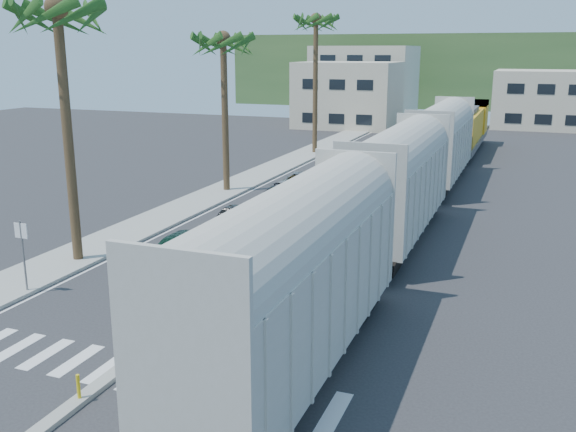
# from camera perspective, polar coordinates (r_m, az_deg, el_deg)

# --- Properties ---
(ground) EXTENTS (140.00, 140.00, 0.00)m
(ground) POSITION_cam_1_polar(r_m,az_deg,el_deg) (22.12, -11.46, -10.98)
(ground) COLOR #28282B
(ground) RESTS_ON ground
(sidewalk) EXTENTS (3.00, 90.00, 0.15)m
(sidewalk) POSITION_cam_1_polar(r_m,az_deg,el_deg) (46.99, -4.06, 3.03)
(sidewalk) COLOR gray
(sidewalk) RESTS_ON ground
(rails) EXTENTS (1.56, 100.00, 0.06)m
(rails) POSITION_cam_1_polar(r_m,az_deg,el_deg) (46.08, 13.00, 2.40)
(rails) COLOR black
(rails) RESTS_ON ground
(median) EXTENTS (0.45, 60.00, 0.85)m
(median) POSITION_cam_1_polar(r_m,az_deg,el_deg) (39.41, 4.10, 0.80)
(median) COLOR gray
(median) RESTS_ON ground
(crosswalk) EXTENTS (14.00, 2.20, 0.01)m
(crosswalk) POSITION_cam_1_polar(r_m,az_deg,el_deg) (20.65, -14.48, -13.09)
(crosswalk) COLOR silver
(crosswalk) RESTS_ON ground
(lane_markings) EXTENTS (9.42, 90.00, 0.01)m
(lane_markings) POSITION_cam_1_polar(r_m,az_deg,el_deg) (44.74, 3.34, 2.36)
(lane_markings) COLOR silver
(lane_markings) RESTS_ON ground
(freight_train) EXTENTS (3.00, 60.94, 5.85)m
(freight_train) POSITION_cam_1_polar(r_m,az_deg,el_deg) (38.03, 11.56, 4.38)
(freight_train) COLOR #ACAA9D
(freight_train) RESTS_ON ground
(palm_trees) EXTENTS (3.50, 37.20, 13.75)m
(palm_trees) POSITION_cam_1_polar(r_m,az_deg,el_deg) (43.82, -5.14, 16.30)
(palm_trees) COLOR brown
(palm_trees) RESTS_ON ground
(street_sign) EXTENTS (0.60, 0.08, 3.00)m
(street_sign) POSITION_cam_1_polar(r_m,az_deg,el_deg) (27.22, -22.53, -2.49)
(street_sign) COLOR slate
(street_sign) RESTS_ON ground
(buildings) EXTENTS (38.00, 27.00, 10.00)m
(buildings) POSITION_cam_1_polar(r_m,az_deg,el_deg) (90.21, 9.95, 11.11)
(buildings) COLOR #C0B398
(buildings) RESTS_ON ground
(hillside) EXTENTS (80.00, 20.00, 12.00)m
(hillside) POSITION_cam_1_polar(r_m,az_deg,el_deg) (117.28, 15.91, 12.33)
(hillside) COLOR #385628
(hillside) RESTS_ON ground
(car_lead) EXTENTS (2.49, 5.12, 1.67)m
(car_lead) POSITION_cam_1_polar(r_m,az_deg,el_deg) (28.60, -9.65, -3.14)
(car_lead) COLOR #103223
(car_lead) RESTS_ON ground
(car_second) EXTENTS (2.32, 4.77, 1.49)m
(car_second) POSITION_cam_1_polar(r_m,az_deg,el_deg) (33.25, -4.58, -0.64)
(car_second) COLOR black
(car_second) RESTS_ON ground
(car_third) EXTENTS (2.05, 4.66, 1.33)m
(car_third) POSITION_cam_1_polar(r_m,az_deg,el_deg) (38.45, -1.22, 1.37)
(car_third) COLOR black
(car_third) RESTS_ON ground
(car_rear) EXTENTS (2.25, 4.74, 1.31)m
(car_rear) POSITION_cam_1_polar(r_m,az_deg,el_deg) (44.00, 1.03, 3.04)
(car_rear) COLOR #ACAFB2
(car_rear) RESTS_ON ground
(cyclist) EXTENTS (1.49, 2.00, 2.09)m
(cyclist) POSITION_cam_1_polar(r_m,az_deg,el_deg) (22.14, -8.16, -8.95)
(cyclist) COLOR #9EA0A5
(cyclist) RESTS_ON ground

